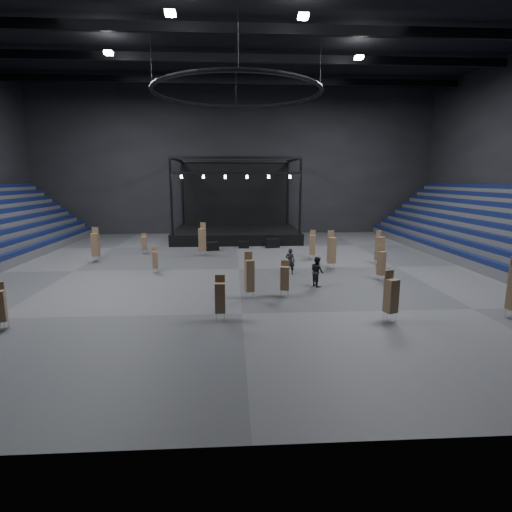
{
  "coord_description": "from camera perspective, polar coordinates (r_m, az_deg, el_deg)",
  "views": [
    {
      "loc": [
        -0.46,
        -30.34,
        6.9
      ],
      "look_at": [
        1.24,
        -2.0,
        1.4
      ],
      "focal_mm": 28.0,
      "sensor_mm": 36.0,
      "label": 1
    }
  ],
  "objects": [
    {
      "name": "floor",
      "position": [
        31.11,
        -2.5,
        -1.86
      ],
      "size": [
        50.0,
        50.0,
        0.0
      ],
      "primitive_type": "plane",
      "color": "#474749",
      "rests_on": "ground"
    },
    {
      "name": "ceiling",
      "position": [
        32.31,
        -2.81,
        31.05
      ],
      "size": [
        50.0,
        42.0,
        0.2
      ],
      "primitive_type": "cube",
      "color": "black",
      "rests_on": "wall_back"
    },
    {
      "name": "wall_back",
      "position": [
        51.38,
        -3.0,
        13.29
      ],
      "size": [
        50.0,
        0.2,
        18.0
      ],
      "primitive_type": "cube",
      "color": "black",
      "rests_on": "ground"
    },
    {
      "name": "wall_front",
      "position": [
        9.58,
        -0.67,
        23.63
      ],
      "size": [
        50.0,
        0.2,
        18.0
      ],
      "primitive_type": "cube",
      "color": "black",
      "rests_on": "ground"
    },
    {
      "name": "stage",
      "position": [
        46.89,
        -2.86,
        4.28
      ],
      "size": [
        14.0,
        10.0,
        9.2
      ],
      "color": "black",
      "rests_on": "floor"
    },
    {
      "name": "truss_ring",
      "position": [
        30.95,
        -2.72,
        22.33
      ],
      "size": [
        12.3,
        12.3,
        5.15
      ],
      "color": "black",
      "rests_on": "ceiling"
    },
    {
      "name": "roof_girders",
      "position": [
        32.04,
        -2.8,
        29.71
      ],
      "size": [
        49.0,
        30.35,
        0.7
      ],
      "color": "black",
      "rests_on": "ceiling"
    },
    {
      "name": "floodlights",
      "position": [
        28.07,
        -2.67,
        31.17
      ],
      "size": [
        28.6,
        16.6,
        0.25
      ],
      "color": "white",
      "rests_on": "roof_girders"
    },
    {
      "name": "flight_case_left",
      "position": [
        39.3,
        -6.29,
        1.4
      ],
      "size": [
        1.38,
        1.04,
        0.83
      ],
      "primitive_type": "cube",
      "rotation": [
        0.0,
        0.0,
        0.38
      ],
      "color": "black",
      "rests_on": "floor"
    },
    {
      "name": "flight_case_mid",
      "position": [
        40.42,
        -1.76,
        1.64
      ],
      "size": [
        1.08,
        0.58,
        0.71
      ],
      "primitive_type": "cube",
      "rotation": [
        0.0,
        0.0,
        -0.05
      ],
      "color": "black",
      "rests_on": "floor"
    },
    {
      "name": "flight_case_right",
      "position": [
        40.71,
        2.38,
        1.84
      ],
      "size": [
        1.47,
        0.98,
        0.9
      ],
      "primitive_type": "cube",
      "rotation": [
        0.0,
        0.0,
        0.24
      ],
      "color": "black",
      "rests_on": "floor"
    },
    {
      "name": "chair_stack_0",
      "position": [
        36.52,
        -7.68,
        2.42
      ],
      "size": [
        0.69,
        0.69,
        3.03
      ],
      "rotation": [
        0.0,
        0.0,
        -0.37
      ],
      "color": "silver",
      "rests_on": "floor"
    },
    {
      "name": "chair_stack_1",
      "position": [
        33.61,
        17.25,
        1.14
      ],
      "size": [
        0.72,
        0.72,
        2.81
      ],
      "rotation": [
        0.0,
        0.0,
        0.4
      ],
      "color": "silver",
      "rests_on": "floor"
    },
    {
      "name": "chair_stack_2",
      "position": [
        30.62,
        -14.23,
        -0.47
      ],
      "size": [
        0.49,
        0.49,
        1.91
      ],
      "rotation": [
        0.0,
        0.0,
        0.21
      ],
      "color": "silver",
      "rests_on": "floor"
    },
    {
      "name": "chair_stack_3",
      "position": [
        20.67,
        18.73,
        -5.28
      ],
      "size": [
        0.69,
        0.69,
        2.52
      ],
      "rotation": [
        0.0,
        0.0,
        0.35
      ],
      "color": "silver",
      "rests_on": "floor"
    },
    {
      "name": "chair_stack_4",
      "position": [
        38.62,
        -15.7,
        1.81
      ],
      "size": [
        0.49,
        0.49,
        1.91
      ],
      "rotation": [
        0.0,
        0.0,
        0.09
      ],
      "color": "silver",
      "rests_on": "floor"
    },
    {
      "name": "chair_stack_5",
      "position": [
        22.04,
        -32.75,
        -5.91
      ],
      "size": [
        0.59,
        0.59,
        2.22
      ],
      "rotation": [
        0.0,
        0.0,
        0.31
      ],
      "color": "silver",
      "rests_on": "floor"
    },
    {
      "name": "chair_stack_6",
      "position": [
        28.76,
        17.45,
        -0.91
      ],
      "size": [
        0.57,
        0.57,
        2.42
      ],
      "rotation": [
        0.0,
        0.0,
        0.39
      ],
      "color": "silver",
      "rests_on": "floor"
    },
    {
      "name": "chair_stack_7",
      "position": [
        23.7,
        4.14,
        -3.08
      ],
      "size": [
        0.6,
        0.6,
        2.16
      ],
      "rotation": [
        0.0,
        0.0,
        -0.18
      ],
      "color": "silver",
      "rests_on": "floor"
    },
    {
      "name": "chair_stack_8",
      "position": [
        31.48,
        10.74,
        0.91
      ],
      "size": [
        0.64,
        0.64,
        2.97
      ],
      "rotation": [
        0.0,
        0.0,
        0.21
      ],
      "color": "silver",
      "rests_on": "floor"
    },
    {
      "name": "chair_stack_9",
      "position": [
        19.77,
        -5.15,
        -5.83
      ],
      "size": [
        0.5,
        0.5,
        2.27
      ],
      "rotation": [
        0.0,
        0.0,
        -0.0
      ],
      "color": "silver",
      "rests_on": "floor"
    },
    {
      "name": "chair_stack_12",
      "position": [
        36.31,
        -21.97,
        1.59
      ],
      "size": [
        0.55,
        0.55,
        2.9
      ],
      "rotation": [
        0.0,
        0.0,
        -0.0
      ],
      "color": "silver",
      "rests_on": "floor"
    },
    {
      "name": "chair_stack_13",
      "position": [
        23.32,
        -0.96,
        -2.71
      ],
      "size": [
        0.59,
        0.59,
        2.73
      ],
      "rotation": [
        0.0,
        0.0,
        0.25
      ],
      "color": "silver",
      "rests_on": "floor"
    },
    {
      "name": "chair_stack_14",
      "position": [
        34.99,
        8.07,
        1.67
      ],
      "size": [
        0.59,
        0.59,
        2.54
      ],
      "rotation": [
        0.0,
        0.0,
        -0.21
      ],
      "color": "silver",
      "rests_on": "floor"
    },
    {
      "name": "man_center",
      "position": [
        29.39,
        4.9,
        -0.74
      ],
      "size": [
        0.82,
        0.69,
        1.92
      ],
      "primitive_type": "imported",
      "rotation": [
        0.0,
        0.0,
        2.75
      ],
      "color": "black",
      "rests_on": "floor"
    },
    {
      "name": "crew_member",
      "position": [
        26.22,
        8.72,
        -2.2
      ],
      "size": [
        1.01,
        1.15,
        1.97
      ],
      "primitive_type": "imported",
      "rotation": [
        0.0,
        0.0,
        1.89
      ],
      "color": "black",
      "rests_on": "floor"
    }
  ]
}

